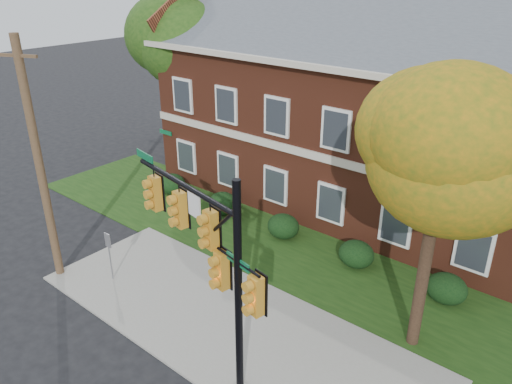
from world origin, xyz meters
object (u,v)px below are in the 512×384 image
Objects in this scene: tree_near_right at (453,140)px; sign_post at (109,249)px; hedge_left at (223,203)px; hedge_far_right at (447,288)px; tree_far_rear at (457,2)px; tree_left_rear at (188,44)px; apartment_building at (354,99)px; hedge_center at (283,226)px; utility_pole at (39,165)px; hedge_far_left at (172,184)px; hedge_right at (356,254)px; traffic_signal at (211,252)px.

sign_post is at bearing -159.80° from tree_near_right.
tree_near_right reaches higher than hedge_left.
hedge_far_right is 16.51m from tree_far_rear.
tree_far_rear is at bearing 38.97° from tree_left_rear.
sign_post is at bearing -104.00° from apartment_building.
hedge_center is 0.71× the size of sign_post.
tree_left_rear is 13.76m from sign_post.
utility_pole is 3.77m from sign_post.
hedge_far_left is at bearing 118.86° from sign_post.
tree_near_right is 0.97× the size of tree_left_rear.
utility_pole is (-11.82, -7.61, 3.92)m from hedge_far_right.
hedge_left is 0.16× the size of utility_pole.
hedge_right is 7.72m from tree_near_right.
tree_left_rear is at bearing 162.63° from hedge_right.
hedge_left is 0.12× the size of tree_far_rear.
traffic_signal is (3.09, -7.38, 3.42)m from hedge_center.
hedge_center is at bearing -23.04° from tree_left_rear.
apartment_building reaches higher than hedge_right.
apartment_building is 2.14× the size of utility_pole.
sign_post is (-2.95, -6.58, 0.82)m from hedge_center.
hedge_right is at bearing 0.00° from hedge_far_left.
sign_post reaches higher than hedge_right.
utility_pole reaches higher than tree_near_right.
hedge_far_left is 14.00m from hedge_far_right.
traffic_signal is 3.22× the size of sign_post.
tree_left_rear is 1.01× the size of utility_pole.
traffic_signal is at bearing -67.31° from hedge_center.
tree_left_rear reaches higher than hedge_far_left.
tree_far_rear reaches higher than hedge_center.
sign_post is at bearing -176.62° from traffic_signal.
tree_far_rear is (-2.16, 13.09, 8.32)m from hedge_right.
hedge_far_left is at bearing 81.78° from utility_pole.
traffic_signal is 7.93m from utility_pole.
hedge_center is 12.23m from tree_left_rear.
traffic_signal is at bearing -10.36° from sign_post.
hedge_far_left is 0.16× the size of tree_left_rear.
tree_far_rear is at bearing 49.22° from utility_pole.
utility_pole is at bearing -67.32° from tree_left_rear.
hedge_left is at bearing 92.02° from sign_post.
tree_left_rear reaches higher than tree_near_right.
hedge_right is at bearing 142.72° from tree_near_right.
traffic_signal is 6.62m from sign_post.
hedge_center is 9.90m from tree_near_right.
traffic_signal reaches higher than sign_post.
utility_pole reaches higher than hedge_left.
tree_left_rear is (-13.23, 4.14, 6.16)m from hedge_right.
apartment_building is 2.19× the size of tree_near_right.
tree_far_rear is (8.34, 13.09, 8.32)m from hedge_far_left.
tree_left_rear reaches higher than sign_post.
hedge_right is 1.00× the size of hedge_far_right.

